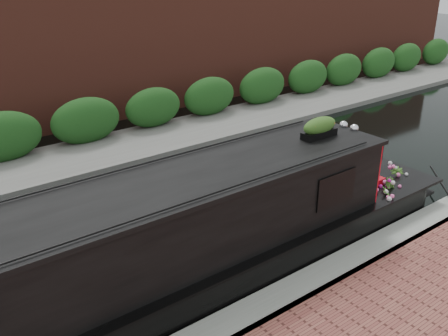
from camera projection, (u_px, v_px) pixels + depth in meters
ground at (184, 218)px, 10.20m from camera, size 80.00×80.00×0.00m
near_bank_coping at (300, 299)px, 7.80m from camera, size 40.00×0.60×0.50m
far_bank_path at (97, 157)px, 13.26m from camera, size 40.00×2.40×0.34m
far_hedge at (83, 147)px, 13.91m from camera, size 40.00×1.10×2.80m
far_brick_wall at (56, 128)px, 15.44m from camera, size 40.00×1.00×8.00m
narrowboat at (184, 249)px, 7.71m from camera, size 10.81×1.92×2.53m
rope_fender at (400, 188)px, 11.20m from camera, size 0.27×0.32×0.27m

